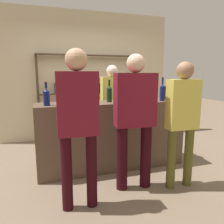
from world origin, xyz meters
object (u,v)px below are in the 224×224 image
object	(u,v)px
counter_bottle_3	(46,96)
counter_bottle_4	(85,93)
ice_bucket	(165,93)
customer_center	(135,113)
server_behind_counter	(112,101)
customer_right	(182,115)
counter_bottle_1	(144,92)
counter_bottle_0	(162,92)
customer_left	(78,117)
counter_bottle_2	(109,93)
cork_jar	(72,98)
wine_glass	(152,93)

from	to	relation	value
counter_bottle_3	counter_bottle_4	size ratio (longest dim) A/B	0.90
ice_bucket	customer_center	bearing A→B (deg)	-139.22
counter_bottle_4	server_behind_counter	distance (m)	0.97
customer_right	counter_bottle_1	bearing A→B (deg)	8.67
counter_bottle_0	customer_left	xyz separation A→B (m)	(-1.45, -0.79, -0.16)
counter_bottle_3	ice_bucket	bearing A→B (deg)	4.91
counter_bottle_2	customer_center	xyz separation A→B (m)	(0.11, -0.70, -0.18)
counter_bottle_0	server_behind_counter	bearing A→B (deg)	122.24
counter_bottle_1	counter_bottle_2	size ratio (longest dim) A/B	1.02
ice_bucket	customer_center	distance (m)	1.20
counter_bottle_1	customer_left	xyz separation A→B (m)	(-1.21, -0.94, -0.15)
counter_bottle_3	cork_jar	world-z (taller)	counter_bottle_3
ice_bucket	customer_left	size ratio (longest dim) A/B	0.13
counter_bottle_1	cork_jar	world-z (taller)	counter_bottle_1
wine_glass	cork_jar	bearing A→B (deg)	-178.16
counter_bottle_4	server_behind_counter	world-z (taller)	server_behind_counter
counter_bottle_0	counter_bottle_2	bearing A→B (deg)	171.20
counter_bottle_2	customer_left	xyz separation A→B (m)	(-0.63, -0.92, -0.15)
counter_bottle_0	counter_bottle_4	bearing A→B (deg)	172.26
server_behind_counter	customer_right	bearing A→B (deg)	14.44
counter_bottle_1	customer_center	size ratio (longest dim) A/B	0.20
server_behind_counter	customer_center	xyz separation A→B (m)	(-0.17, -1.44, 0.03)
counter_bottle_1	customer_right	world-z (taller)	customer_right
counter_bottle_2	counter_bottle_4	bearing A→B (deg)	174.72
counter_bottle_1	customer_right	size ratio (longest dim) A/B	0.21
customer_right	counter_bottle_0	bearing A→B (deg)	-8.97
counter_bottle_3	server_behind_counter	xyz separation A→B (m)	(1.19, 0.83, -0.21)
wine_glass	server_behind_counter	bearing A→B (deg)	119.92
cork_jar	customer_center	world-z (taller)	customer_center
counter_bottle_3	customer_left	distance (m)	0.88
counter_bottle_2	counter_bottle_3	world-z (taller)	counter_bottle_2
counter_bottle_2	counter_bottle_0	bearing A→B (deg)	-8.80
counter_bottle_3	wine_glass	size ratio (longest dim) A/B	2.08
counter_bottle_0	customer_right	size ratio (longest dim) A/B	0.23
counter_bottle_0	wine_glass	world-z (taller)	counter_bottle_0
customer_center	counter_bottle_4	bearing A→B (deg)	37.53
server_behind_counter	counter_bottle_3	bearing A→B (deg)	-54.91
customer_right	server_behind_counter	distance (m)	1.65
counter_bottle_4	cork_jar	bearing A→B (deg)	-156.69
counter_bottle_1	ice_bucket	distance (m)	0.43
counter_bottle_2	ice_bucket	xyz separation A→B (m)	(1.01, 0.07, -0.02)
counter_bottle_0	cork_jar	xyz separation A→B (m)	(-1.39, 0.07, -0.06)
counter_bottle_1	cork_jar	bearing A→B (deg)	-175.99
counter_bottle_1	cork_jar	xyz separation A→B (m)	(-1.15, -0.08, -0.05)
cork_jar	customer_left	world-z (taller)	customer_left
wine_glass	customer_left	bearing A→B (deg)	-146.01
cork_jar	counter_bottle_1	bearing A→B (deg)	4.01
counter_bottle_0	wine_glass	size ratio (longest dim) A/B	2.40
counter_bottle_1	cork_jar	size ratio (longest dim) A/B	2.01
ice_bucket	customer_right	distance (m)	1.00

